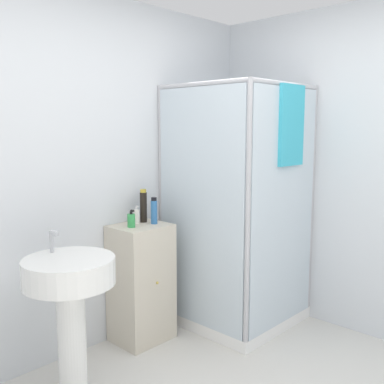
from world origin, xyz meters
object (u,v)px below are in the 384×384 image
at_px(shampoo_bottle_tall_black, 143,206).
at_px(lotion_bottle_white, 137,216).
at_px(sink, 70,294).
at_px(soap_dispenser, 131,220).
at_px(shampoo_bottle_blue, 154,211).

xyz_separation_m(shampoo_bottle_tall_black, lotion_bottle_white, (-0.06, 0.01, -0.07)).
bearing_deg(sink, lotion_bottle_white, 25.16).
bearing_deg(sink, soap_dispenser, 23.32).
bearing_deg(lotion_bottle_white, shampoo_bottle_tall_black, -6.12).
xyz_separation_m(soap_dispenser, lotion_bottle_white, (0.12, 0.08, 0.00)).
distance_m(soap_dispenser, shampoo_bottle_blue, 0.20).
distance_m(soap_dispenser, lotion_bottle_white, 0.14).
bearing_deg(shampoo_bottle_tall_black, soap_dispenser, -157.14).
distance_m(sink, soap_dispenser, 0.80).
distance_m(sink, shampoo_bottle_tall_black, 1.01).
bearing_deg(shampoo_bottle_tall_black, shampoo_bottle_blue, -83.34).
bearing_deg(soap_dispenser, lotion_bottle_white, 34.82).
height_order(soap_dispenser, shampoo_bottle_tall_black, shampoo_bottle_tall_black).
xyz_separation_m(sink, lotion_bottle_white, (0.81, 0.38, 0.28)).
height_order(shampoo_bottle_tall_black, lotion_bottle_white, shampoo_bottle_tall_black).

